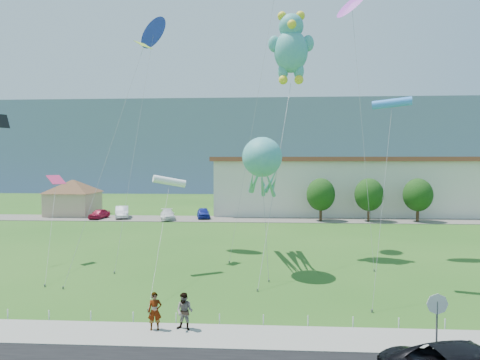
% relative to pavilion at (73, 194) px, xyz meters
% --- Properties ---
extents(ground, '(160.00, 160.00, 0.00)m').
position_rel_pavilion_xyz_m(ground, '(24.00, -38.00, -3.02)').
color(ground, '#235417').
rests_on(ground, ground).
extents(sidewalk, '(80.00, 2.50, 0.10)m').
position_rel_pavilion_xyz_m(sidewalk, '(24.00, -40.75, -2.97)').
color(sidewalk, gray).
rests_on(sidewalk, ground).
extents(parking_strip, '(70.00, 6.00, 0.06)m').
position_rel_pavilion_xyz_m(parking_strip, '(24.00, -3.00, -2.99)').
color(parking_strip, '#59544C').
rests_on(parking_strip, ground).
extents(hill_ridge, '(160.00, 50.00, 25.00)m').
position_rel_pavilion_xyz_m(hill_ridge, '(24.00, 82.00, 9.48)').
color(hill_ridge, slate).
rests_on(hill_ridge, ground).
extents(pavilion, '(9.20, 9.20, 5.00)m').
position_rel_pavilion_xyz_m(pavilion, '(0.00, 0.00, 0.00)').
color(pavilion, tan).
rests_on(pavilion, ground).
extents(warehouse, '(61.00, 15.00, 8.20)m').
position_rel_pavilion_xyz_m(warehouse, '(50.00, 6.00, 1.10)').
color(warehouse, beige).
rests_on(warehouse, ground).
extents(stop_sign, '(0.80, 0.07, 2.50)m').
position_rel_pavilion_xyz_m(stop_sign, '(33.50, -42.21, -1.15)').
color(stop_sign, slate).
rests_on(stop_sign, ground).
extents(rope_fence, '(26.05, 0.05, 0.50)m').
position_rel_pavilion_xyz_m(rope_fence, '(24.00, -39.30, -2.77)').
color(rope_fence, white).
rests_on(rope_fence, ground).
extents(tree_near, '(3.60, 3.60, 5.47)m').
position_rel_pavilion_xyz_m(tree_near, '(34.00, -4.00, 0.36)').
color(tree_near, '#3F2B19').
rests_on(tree_near, ground).
extents(tree_mid, '(3.60, 3.60, 5.47)m').
position_rel_pavilion_xyz_m(tree_mid, '(40.00, -4.00, 0.36)').
color(tree_mid, '#3F2B19').
rests_on(tree_mid, ground).
extents(tree_far, '(3.60, 3.60, 5.47)m').
position_rel_pavilion_xyz_m(tree_far, '(46.00, -4.00, 0.36)').
color(tree_far, '#3F2B19').
rests_on(tree_far, ground).
extents(pedestrian_left, '(0.67, 0.51, 1.63)m').
position_rel_pavilion_xyz_m(pedestrian_left, '(22.28, -40.30, -2.11)').
color(pedestrian_left, gray).
rests_on(pedestrian_left, sidewalk).
extents(pedestrian_right, '(0.91, 0.78, 1.61)m').
position_rel_pavilion_xyz_m(pedestrian_right, '(23.58, -40.23, -2.12)').
color(pedestrian_right, gray).
rests_on(pedestrian_right, sidewalk).
extents(parked_car_red, '(2.00, 3.84, 1.25)m').
position_rel_pavilion_xyz_m(parked_car_red, '(5.16, -3.60, -2.34)').
color(parked_car_red, '#A51436').
rests_on(parked_car_red, parking_strip).
extents(parked_car_silver, '(3.04, 4.97, 1.55)m').
position_rel_pavilion_xyz_m(parked_car_silver, '(7.90, -2.71, -2.19)').
color(parked_car_silver, silver).
rests_on(parked_car_silver, parking_strip).
extents(parked_car_white, '(2.84, 4.66, 1.26)m').
position_rel_pavilion_xyz_m(parked_car_white, '(14.34, -3.98, -2.33)').
color(parked_car_white, white).
rests_on(parked_car_white, parking_strip).
extents(parked_car_blue, '(2.35, 4.23, 1.36)m').
position_rel_pavilion_xyz_m(parked_car_blue, '(18.79, -2.33, -2.28)').
color(parked_car_blue, navy).
rests_on(parked_car_blue, parking_strip).
extents(octopus_kite, '(2.64, 9.22, 9.08)m').
position_rel_pavilion_xyz_m(octopus_kite, '(26.84, -28.71, 3.92)').
color(octopus_kite, teal).
rests_on(octopus_kite, ground).
extents(teddy_bear_kite, '(4.24, 11.01, 19.21)m').
position_rel_pavilion_xyz_m(teddy_bear_kite, '(29.03, -24.37, 13.51)').
color(teddy_bear_kite, teal).
rests_on(teddy_bear_kite, ground).
extents(small_kite_cyan, '(2.39, 5.58, 11.29)m').
position_rel_pavilion_xyz_m(small_kite_cyan, '(34.39, -32.90, 7.73)').
color(small_kite_cyan, '#3688F3').
rests_on(small_kite_cyan, ground).
extents(small_kite_blue, '(1.80, 9.95, 19.28)m').
position_rel_pavilion_xyz_m(small_kite_blue, '(17.33, -21.84, 15.08)').
color(small_kite_blue, '#252FD5').
rests_on(small_kite_blue, ground).
extents(small_kite_purple, '(1.80, 6.29, 20.62)m').
position_rel_pavilion_xyz_m(small_kite_purple, '(33.86, -23.75, 16.39)').
color(small_kite_purple, purple).
rests_on(small_kite_purple, ground).
extents(small_kite_yellow, '(3.17, 9.06, 16.78)m').
position_rel_pavilion_xyz_m(small_kite_yellow, '(17.40, -27.21, 11.01)').
color(small_kite_yellow, '#ADD833').
rests_on(small_kite_yellow, ground).
extents(small_kite_pink, '(3.14, 7.11, 6.56)m').
position_rel_pavilion_xyz_m(small_kite_pink, '(11.77, -28.23, 2.51)').
color(small_kite_pink, '#CE2D61').
rests_on(small_kite_pink, ground).
extents(small_kite_white, '(1.02, 9.09, 6.57)m').
position_rel_pavilion_xyz_m(small_kite_white, '(20.60, -30.03, 3.06)').
color(small_kite_white, white).
rests_on(small_kite_white, ground).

